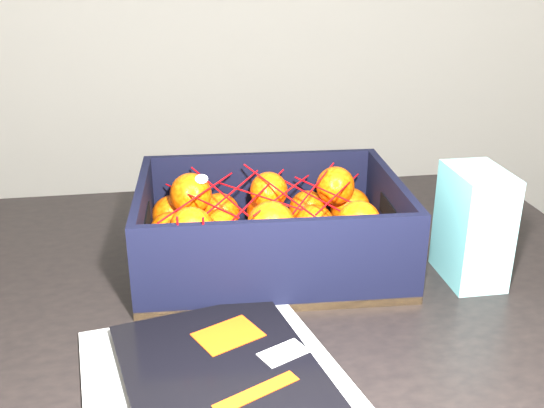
{
  "coord_description": "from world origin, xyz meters",
  "views": [
    {
      "loc": [
        -0.11,
        -0.71,
        1.2
      ],
      "look_at": [
        -0.02,
        0.12,
        0.86
      ],
      "focal_mm": 41.71,
      "sensor_mm": 36.0,
      "label": 1
    }
  ],
  "objects": [
    {
      "name": "retail_carton",
      "position": [
        0.26,
        0.07,
        0.83
      ],
      "size": [
        0.08,
        0.11,
        0.17
      ],
      "primitive_type": "cube",
      "rotation": [
        0.0,
        0.0,
        0.05
      ],
      "color": "silver",
      "rests_on": "table"
    },
    {
      "name": "mesh_net",
      "position": [
        -0.03,
        0.14,
        0.86
      ],
      "size": [
        0.32,
        0.26,
        0.09
      ],
      "color": "red",
      "rests_on": "clementine_heap"
    },
    {
      "name": "table",
      "position": [
        -0.1,
        0.09,
        0.65
      ],
      "size": [
        1.24,
        0.86,
        0.75
      ],
      "color": "black",
      "rests_on": "ground"
    },
    {
      "name": "produce_crate",
      "position": [
        -0.02,
        0.15,
        0.79
      ],
      "size": [
        0.39,
        0.29,
        0.13
      ],
      "color": "brown",
      "rests_on": "table"
    },
    {
      "name": "clementine_heap",
      "position": [
        -0.03,
        0.15,
        0.81
      ],
      "size": [
        0.37,
        0.27,
        0.12
      ],
      "color": "#ED5004",
      "rests_on": "produce_crate"
    },
    {
      "name": "magazine_stack",
      "position": [
        -0.11,
        -0.14,
        0.76
      ],
      "size": [
        0.34,
        0.33,
        0.02
      ],
      "color": "beige",
      "rests_on": "table"
    }
  ]
}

